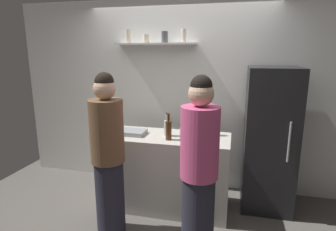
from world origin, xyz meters
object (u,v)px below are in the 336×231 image
person_pink_top (199,172)px  refrigerator (269,140)px  baking_pan (132,132)px  person_brown_jacket (108,157)px  utensil_holder (185,133)px  wine_bottle_amber_glass (169,130)px  wine_bottle_pale_glass (167,127)px  water_bottle_plastic (214,128)px

person_pink_top → refrigerator: bearing=179.2°
baking_pan → person_brown_jacket: bearing=-92.6°
utensil_holder → wine_bottle_amber_glass: wine_bottle_amber_glass is taller
utensil_holder → person_pink_top: (0.26, -0.71, -0.13)m
refrigerator → person_brown_jacket: refrigerator is taller
baking_pan → person_pink_top: bearing=-39.0°
baking_pan → person_brown_jacket: (-0.03, -0.60, -0.09)m
utensil_holder → baking_pan: bearing=177.1°
wine_bottle_amber_glass → person_brown_jacket: size_ratio=0.18×
utensil_holder → wine_bottle_pale_glass: bearing=161.9°
utensil_holder → water_bottle_plastic: 0.39m
person_brown_jacket → person_pink_top: bearing=118.7°
refrigerator → wine_bottle_amber_glass: (-1.14, -0.45, 0.17)m
wine_bottle_amber_glass → person_pink_top: (0.43, -0.65, -0.19)m
utensil_holder → wine_bottle_pale_glass: size_ratio=0.76×
baking_pan → wine_bottle_pale_glass: bearing=5.3°
refrigerator → person_brown_jacket: 1.91m
refrigerator → water_bottle_plastic: bearing=-166.2°
refrigerator → wine_bottle_pale_glass: size_ratio=6.13×
wine_bottle_amber_glass → wine_bottle_pale_glass: 0.15m
wine_bottle_amber_glass → water_bottle_plastic: 0.57m
utensil_holder → water_bottle_plastic: bearing=35.5°
baking_pan → utensil_holder: bearing=-2.9°
person_brown_jacket → wine_bottle_amber_glass: bearing=171.5°
wine_bottle_amber_glass → refrigerator: bearing=21.7°
wine_bottle_pale_glass → water_bottle_plastic: size_ratio=1.35×
refrigerator → utensil_holder: refrigerator is taller
baking_pan → wine_bottle_amber_glass: wine_bottle_amber_glass is taller
utensil_holder → wine_bottle_pale_glass: wine_bottle_pale_glass is taller
wine_bottle_amber_glass → wine_bottle_pale_glass: (-0.05, 0.14, -0.01)m
utensil_holder → person_brown_jacket: person_brown_jacket is taller
refrigerator → person_pink_top: refrigerator is taller
wine_bottle_amber_glass → water_bottle_plastic: wine_bottle_amber_glass is taller
utensil_holder → person_pink_top: person_pink_top is taller
refrigerator → wine_bottle_pale_glass: bearing=-165.4°
utensil_holder → wine_bottle_pale_glass: (-0.23, 0.07, 0.04)m
wine_bottle_amber_glass → person_pink_top: person_pink_top is taller
person_pink_top → baking_pan: bearing=-96.9°
wine_bottle_pale_glass → baking_pan: bearing=-174.7°
wine_bottle_amber_glass → person_brown_jacket: 0.74m
utensil_holder → wine_bottle_amber_glass: 0.20m
utensil_holder → water_bottle_plastic: utensil_holder is taller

